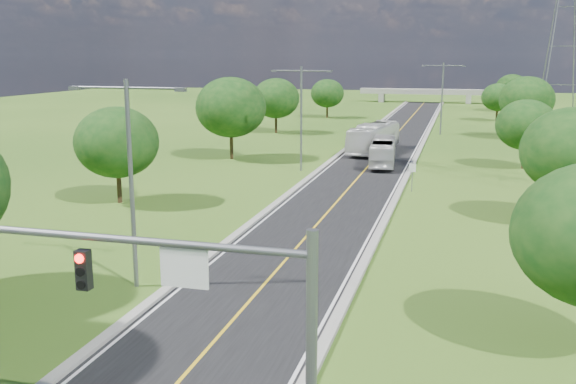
# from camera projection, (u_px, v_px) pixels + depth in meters

# --- Properties ---
(ground) EXTENTS (260.00, 260.00, 0.00)m
(ground) POSITION_uv_depth(u_px,v_px,m) (382.00, 151.00, 75.08)
(ground) COLOR #2C5016
(ground) RESTS_ON ground
(road) EXTENTS (8.00, 150.00, 0.06)m
(road) POSITION_uv_depth(u_px,v_px,m) (388.00, 144.00, 80.73)
(road) COLOR black
(road) RESTS_ON ground
(curb_left) EXTENTS (0.50, 150.00, 0.22)m
(curb_left) POSITION_uv_depth(u_px,v_px,m) (354.00, 142.00, 81.81)
(curb_left) COLOR gray
(curb_left) RESTS_ON ground
(curb_right) EXTENTS (0.50, 150.00, 0.22)m
(curb_right) POSITION_uv_depth(u_px,v_px,m) (422.00, 145.00, 79.62)
(curb_right) COLOR gray
(curb_right) RESTS_ON ground
(signal_mast) EXTENTS (8.54, 0.33, 7.20)m
(signal_mast) POSITION_uv_depth(u_px,v_px,m) (227.00, 315.00, 15.56)
(signal_mast) COLOR slate
(signal_mast) RESTS_ON ground
(speed_limit_sign) EXTENTS (0.55, 0.09, 2.40)m
(speed_limit_sign) POSITION_uv_depth(u_px,v_px,m) (412.00, 173.00, 52.64)
(speed_limit_sign) COLOR slate
(speed_limit_sign) RESTS_ON ground
(overpass) EXTENTS (30.00, 3.00, 3.20)m
(overpass) POSITION_uv_depth(u_px,v_px,m) (425.00, 92.00, 150.03)
(overpass) COLOR gray
(overpass) RESTS_ON ground
(streetlight_near_left) EXTENTS (5.90, 0.25, 10.00)m
(streetlight_near_left) POSITION_uv_depth(u_px,v_px,m) (130.00, 166.00, 30.09)
(streetlight_near_left) COLOR slate
(streetlight_near_left) RESTS_ON ground
(streetlight_mid_left) EXTENTS (5.90, 0.25, 10.00)m
(streetlight_mid_left) POSITION_uv_depth(u_px,v_px,m) (301.00, 110.00, 61.22)
(streetlight_mid_left) COLOR slate
(streetlight_mid_left) RESTS_ON ground
(streetlight_far_right) EXTENTS (5.90, 0.25, 10.00)m
(streetlight_far_right) POSITION_uv_depth(u_px,v_px,m) (442.00, 92.00, 89.27)
(streetlight_far_right) COLOR slate
(streetlight_far_right) RESTS_ON ground
(power_tower_far) EXTENTS (9.00, 6.40, 28.00)m
(power_tower_far) POSITION_uv_depth(u_px,v_px,m) (564.00, 38.00, 117.33)
(power_tower_far) COLOR slate
(power_tower_far) RESTS_ON ground
(tree_lb) EXTENTS (6.30, 6.30, 7.33)m
(tree_lb) POSITION_uv_depth(u_px,v_px,m) (117.00, 142.00, 48.03)
(tree_lb) COLOR black
(tree_lb) RESTS_ON ground
(tree_lc) EXTENTS (7.56, 7.56, 8.79)m
(tree_lc) POSITION_uv_depth(u_px,v_px,m) (231.00, 107.00, 68.33)
(tree_lc) COLOR black
(tree_lc) RESTS_ON ground
(tree_ld) EXTENTS (6.72, 6.72, 7.82)m
(tree_ld) POSITION_uv_depth(u_px,v_px,m) (276.00, 98.00, 91.61)
(tree_ld) COLOR black
(tree_ld) RESTS_ON ground
(tree_le) EXTENTS (5.88, 5.88, 6.84)m
(tree_le) POSITION_uv_depth(u_px,v_px,m) (327.00, 93.00, 113.74)
(tree_le) COLOR black
(tree_le) RESTS_ON ground
(tree_rb) EXTENTS (6.72, 6.72, 7.82)m
(tree_rb) POSITION_uv_depth(u_px,v_px,m) (573.00, 151.00, 41.62)
(tree_rb) COLOR black
(tree_rb) RESTS_ON ground
(tree_rc) EXTENTS (5.88, 5.88, 6.84)m
(tree_rc) POSITION_uv_depth(u_px,v_px,m) (526.00, 125.00, 62.77)
(tree_rc) COLOR black
(tree_rc) RESTS_ON ground
(tree_rd) EXTENTS (7.14, 7.14, 8.30)m
(tree_rd) POSITION_uv_depth(u_px,v_px,m) (527.00, 100.00, 84.69)
(tree_rd) COLOR black
(tree_rd) RESTS_ON ground
(tree_re) EXTENTS (5.46, 5.46, 6.35)m
(tree_re) POSITION_uv_depth(u_px,v_px,m) (498.00, 97.00, 108.24)
(tree_re) COLOR black
(tree_re) RESTS_ON ground
(tree_rf) EXTENTS (6.30, 6.30, 7.33)m
(tree_rf) POSITION_uv_depth(u_px,v_px,m) (512.00, 88.00, 126.07)
(tree_rf) COLOR black
(tree_rf) RESTS_ON ground
(bus_outbound) EXTENTS (3.14, 10.02, 2.75)m
(bus_outbound) POSITION_uv_depth(u_px,v_px,m) (383.00, 152.00, 65.04)
(bus_outbound) COLOR silver
(bus_outbound) RESTS_ON road
(bus_inbound) EXTENTS (4.72, 12.25, 3.33)m
(bus_inbound) POSITION_uv_depth(u_px,v_px,m) (374.00, 138.00, 73.65)
(bus_inbound) COLOR silver
(bus_inbound) RESTS_ON road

